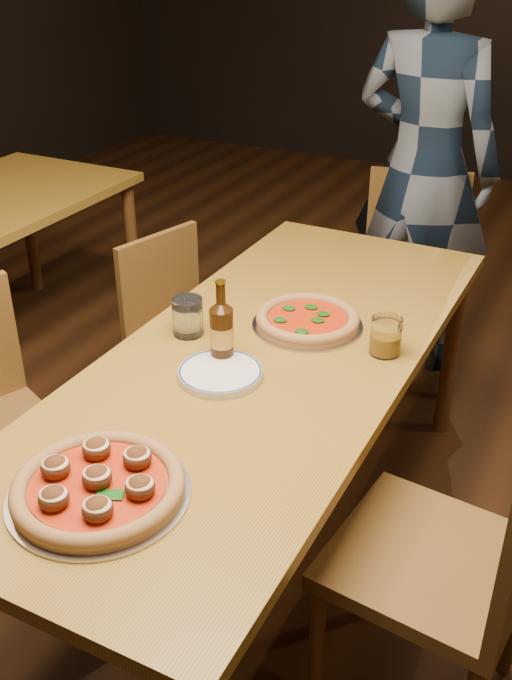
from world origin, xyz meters
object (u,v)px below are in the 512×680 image
at_px(water_glass, 188,316).
at_px(amber_glass, 386,336).
at_px(chair_main_e, 430,558).
at_px(table_main, 264,376).
at_px(chair_end, 411,280).
at_px(pizza_meatball, 98,486).
at_px(plate_stack, 220,374).
at_px(pizza_margherita, 308,320).
at_px(diner, 424,167).
at_px(beer_bottle, 222,333).
at_px(chair_main_sw, 194,339).

relative_size(water_glass, amber_glass, 1.03).
height_order(chair_main_e, water_glass, chair_main_e).
bearing_deg(table_main, chair_end, 87.31).
bearing_deg(pizza_meatball, amber_glass, 68.03).
bearing_deg(water_glass, plate_stack, -39.89).
bearing_deg(chair_main_e, amber_glass, -140.85).
bearing_deg(pizza_margherita, pizza_meatball, -95.46).
bearing_deg(plate_stack, pizza_meatball, -89.55).
xyz_separation_m(plate_stack, diner, (0.07, 1.66, 0.14)).
distance_m(chair_end, beer_bottle, 1.44).
bearing_deg(chair_main_sw, water_glass, -134.09).
bearing_deg(diner, plate_stack, 97.01).
distance_m(table_main, diner, 1.51).
bearing_deg(water_glass, diner, 79.70).
distance_m(pizza_margherita, amber_glass, 0.27).
relative_size(plate_stack, beer_bottle, 0.95).
height_order(plate_stack, water_glass, water_glass).
relative_size(chair_main_sw, chair_main_e, 0.86).
distance_m(table_main, beer_bottle, 0.20).
relative_size(pizza_meatball, amber_glass, 3.56).
bearing_deg(chair_main_sw, pizza_margherita, -100.73).
relative_size(chair_main_sw, amber_glass, 7.58).
xyz_separation_m(table_main, chair_main_e, (0.58, -0.28, -0.20)).
bearing_deg(chair_main_sw, table_main, -117.11).
distance_m(chair_main_e, beer_bottle, 0.78).
bearing_deg(amber_glass, chair_main_sw, 158.52).
bearing_deg(water_glass, chair_main_sw, 120.82).
distance_m(chair_end, water_glass, 1.37).
height_order(table_main, beer_bottle, beer_bottle).
xyz_separation_m(pizza_meatball, water_glass, (-0.21, 0.70, 0.03)).
relative_size(beer_bottle, diner, 0.13).
bearing_deg(beer_bottle, chair_main_e, -16.04).
relative_size(beer_bottle, water_glass, 2.09).
relative_size(table_main, pizza_margherita, 6.01).
relative_size(chair_main_sw, pizza_margherita, 2.50).
relative_size(beer_bottle, amber_glass, 2.16).
bearing_deg(pizza_meatball, table_main, 86.29).
bearing_deg(amber_glass, water_glass, -164.46).
distance_m(pizza_meatball, beer_bottle, 0.62).
xyz_separation_m(chair_main_sw, water_glass, (0.29, -0.48, 0.39)).
height_order(pizza_margherita, beer_bottle, beer_bottle).
relative_size(water_glass, diner, 0.06).
height_order(chair_main_sw, amber_glass, amber_glass).
relative_size(chair_main_sw, pizza_meatball, 2.13).
height_order(chair_end, water_glass, chair_end).
height_order(chair_end, pizza_meatball, chair_end).
height_order(chair_main_sw, chair_main_e, chair_main_e).
height_order(chair_main_e, amber_glass, chair_main_e).
xyz_separation_m(table_main, diner, (0.02, 1.49, 0.22)).
bearing_deg(water_glass, table_main, -1.47).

